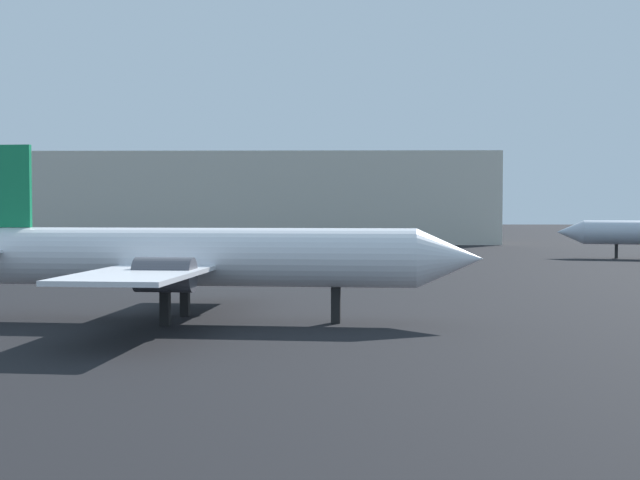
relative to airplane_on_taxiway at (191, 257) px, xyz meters
The scene contains 2 objects.
airplane_on_taxiway is the anchor object (origin of this frame).
terminal_building 102.64m from the airplane_on_taxiway, 94.49° to the left, with size 85.94×19.95×15.38m, color beige.
Camera 1 is at (1.64, -11.26, 5.99)m, focal length 47.14 mm.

